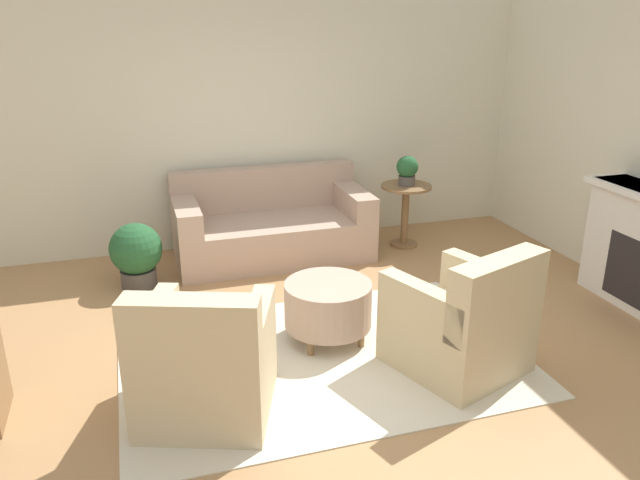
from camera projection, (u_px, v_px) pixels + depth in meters
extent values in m
plane|color=#AD7F51|center=(323.00, 359.00, 4.72)|extent=(16.00, 16.00, 0.00)
cube|color=beige|center=(245.00, 117.00, 6.72)|extent=(9.42, 0.12, 2.80)
cube|color=beige|center=(323.00, 358.00, 4.72)|extent=(2.97, 2.02, 0.01)
cube|color=tan|center=(273.00, 238.00, 6.61)|extent=(2.01, 0.98, 0.43)
cube|color=tan|center=(264.00, 188.00, 6.80)|extent=(2.01, 0.20, 0.46)
cube|color=tan|center=(186.00, 215.00, 6.22)|extent=(0.24, 0.94, 0.25)
cube|color=tan|center=(353.00, 200.00, 6.72)|extent=(0.24, 0.94, 0.25)
cube|color=olive|center=(284.00, 270.00, 6.26)|extent=(1.81, 0.05, 0.06)
cube|color=#C6B289|center=(208.00, 380.00, 4.06)|extent=(1.04, 1.06, 0.42)
cube|color=#C6B289|center=(192.00, 340.00, 3.60)|extent=(0.83, 0.46, 0.52)
cube|color=#C6B289|center=(258.00, 331.00, 3.94)|extent=(0.40, 0.80, 0.29)
cube|color=#C6B289|center=(154.00, 329.00, 3.97)|extent=(0.40, 0.80, 0.29)
cube|color=olive|center=(221.00, 371.00, 4.48)|extent=(0.70, 0.29, 0.06)
cube|color=#C6B289|center=(456.00, 339.00, 4.56)|extent=(1.04, 1.06, 0.42)
cube|color=#C6B289|center=(498.00, 295.00, 4.16)|extent=(0.83, 0.46, 0.52)
cube|color=#C6B289|center=(487.00, 283.00, 4.64)|extent=(0.40, 0.80, 0.29)
cube|color=#C6B289|center=(425.00, 307.00, 4.27)|extent=(0.40, 0.80, 0.29)
cube|color=olive|center=(416.00, 340.00, 4.92)|extent=(0.70, 0.29, 0.06)
cylinder|color=tan|center=(328.00, 304.00, 4.90)|extent=(0.69, 0.69, 0.36)
cylinder|color=olive|center=(310.00, 347.00, 4.74)|extent=(0.05, 0.05, 0.12)
cylinder|color=olive|center=(361.00, 339.00, 4.86)|extent=(0.05, 0.05, 0.12)
cylinder|color=olive|center=(296.00, 323.00, 5.11)|extent=(0.05, 0.05, 0.12)
cylinder|color=olive|center=(344.00, 316.00, 5.23)|extent=(0.05, 0.05, 0.12)
cylinder|color=olive|center=(406.00, 186.00, 6.79)|extent=(0.55, 0.55, 0.03)
cylinder|color=olive|center=(405.00, 217.00, 6.91)|extent=(0.08, 0.08, 0.67)
cylinder|color=olive|center=(404.00, 244.00, 7.02)|extent=(0.30, 0.30, 0.03)
cylinder|color=#4C4742|center=(407.00, 180.00, 6.76)|extent=(0.18, 0.18, 0.11)
sphere|color=#23562D|center=(407.00, 167.00, 6.71)|extent=(0.24, 0.24, 0.24)
cylinder|color=#4C4742|center=(139.00, 278.00, 5.94)|extent=(0.33, 0.33, 0.18)
sphere|color=#23562D|center=(136.00, 249.00, 5.84)|extent=(0.49, 0.49, 0.49)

